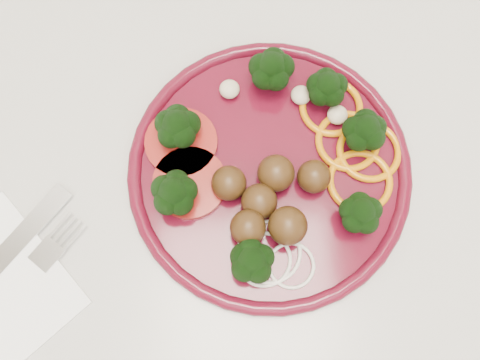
{
  "coord_description": "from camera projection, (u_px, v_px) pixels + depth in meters",
  "views": [
    {
      "loc": [
        -0.17,
        1.55,
        1.42
      ],
      "look_at": [
        -0.16,
        1.69,
        0.92
      ],
      "focal_mm": 40.0,
      "sensor_mm": 36.0,
      "label": 1
    }
  ],
  "objects": [
    {
      "name": "counter",
      "position": [
        329.0,
        241.0,
        0.97
      ],
      "size": [
        2.4,
        0.6,
        0.9
      ],
      "color": "silver",
      "rests_on": "ground"
    },
    {
      "name": "plate",
      "position": [
        272.0,
        169.0,
        0.52
      ],
      "size": [
        0.28,
        0.28,
        0.06
      ],
      "rotation": [
        0.0,
        0.0,
        -0.1
      ],
      "color": "#4C0918",
      "rests_on": "counter"
    }
  ]
}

